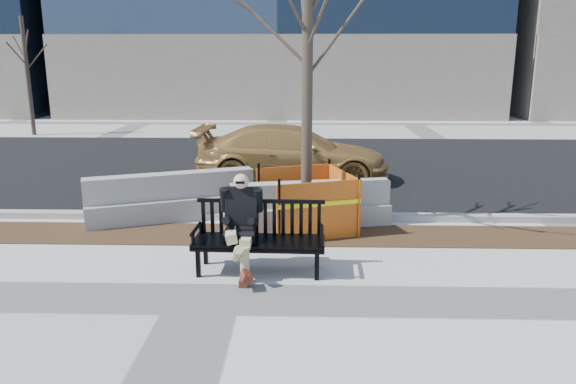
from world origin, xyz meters
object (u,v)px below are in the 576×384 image
(seated_man, at_px, (242,270))
(jersey_barrier_right, at_px, (310,225))
(sedan, at_px, (292,181))
(jersey_barrier_left, at_px, (172,219))
(tree_fence, at_px, (306,229))
(bench, at_px, (259,271))

(seated_man, bearing_deg, jersey_barrier_right, 66.58)
(seated_man, bearing_deg, sedan, 85.96)
(jersey_barrier_left, distance_m, jersey_barrier_right, 2.67)
(tree_fence, relative_size, jersey_barrier_left, 1.77)
(bench, xyz_separation_m, jersey_barrier_right, (0.77, 2.24, 0.00))
(sedan, distance_m, jersey_barrier_right, 3.74)
(jersey_barrier_left, bearing_deg, tree_fence, -33.41)
(bench, relative_size, tree_fence, 0.34)
(jersey_barrier_right, bearing_deg, sedan, 85.47)
(seated_man, bearing_deg, bench, -11.23)
(bench, distance_m, sedan, 5.96)
(sedan, xyz_separation_m, jersey_barrier_left, (-2.23, -3.36, 0.00))
(bench, height_order, sedan, sedan)
(tree_fence, bearing_deg, seated_man, -115.61)
(jersey_barrier_left, height_order, jersey_barrier_right, jersey_barrier_left)
(bench, distance_m, seated_man, 0.27)
(seated_man, xyz_separation_m, jersey_barrier_right, (1.03, 2.18, 0.00))
(seated_man, xyz_separation_m, sedan, (0.61, 5.89, 0.00))
(bench, distance_m, tree_fence, 2.15)
(sedan, bearing_deg, bench, 179.26)
(seated_man, distance_m, sedan, 5.92)
(tree_fence, relative_size, jersey_barrier_right, 1.92)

